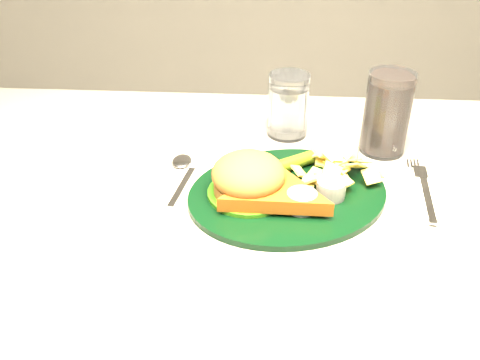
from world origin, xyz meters
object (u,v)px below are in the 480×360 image
(dinner_plate, at_px, (289,177))
(cola_glass, at_px, (387,113))
(table, at_px, (245,352))
(water_glass, at_px, (288,105))
(fork_napkin, at_px, (427,196))

(dinner_plate, distance_m, cola_glass, 0.24)
(table, distance_m, cola_glass, 0.53)
(cola_glass, bearing_deg, water_glass, 162.90)
(cola_glass, distance_m, fork_napkin, 0.18)
(dinner_plate, bearing_deg, table, 156.43)
(table, bearing_deg, dinner_plate, 0.93)
(water_glass, xyz_separation_m, cola_glass, (0.17, -0.05, 0.01))
(water_glass, height_order, fork_napkin, water_glass)
(water_glass, bearing_deg, table, -107.15)
(dinner_plate, bearing_deg, fork_napkin, -22.89)
(water_glass, relative_size, fork_napkin, 0.73)
(water_glass, bearing_deg, fork_napkin, -43.82)
(dinner_plate, xyz_separation_m, cola_glass, (0.17, 0.16, 0.04))
(table, relative_size, cola_glass, 8.06)
(dinner_plate, relative_size, cola_glass, 2.16)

